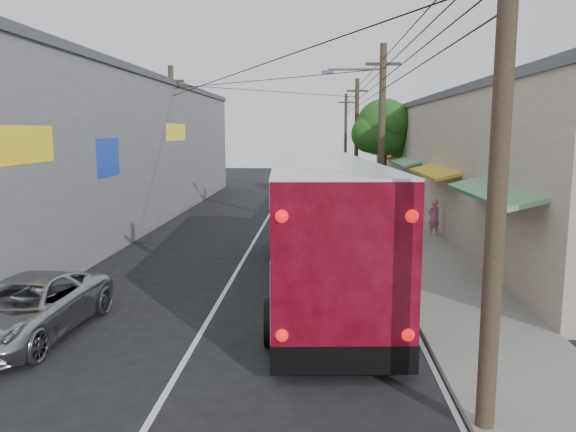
{
  "coord_description": "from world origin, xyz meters",
  "views": [
    {
      "loc": [
        2.63,
        -10.12,
        4.55
      ],
      "look_at": [
        1.68,
        7.8,
        1.83
      ],
      "focal_mm": 35.0,
      "sensor_mm": 36.0,
      "label": 1
    }
  ],
  "objects_px": {
    "parked_suv": "(345,221)",
    "pedestrian_near": "(434,217)",
    "coach_bus": "(320,222)",
    "pedestrian_far": "(402,219)",
    "parked_car_far": "(334,185)",
    "parked_car_mid": "(349,199)",
    "jeepney": "(26,308)"
  },
  "relations": [
    {
      "from": "coach_bus",
      "to": "pedestrian_far",
      "type": "bearing_deg",
      "value": 60.33
    },
    {
      "from": "coach_bus",
      "to": "parked_car_far",
      "type": "xyz_separation_m",
      "value": [
        1.09,
        23.72,
        -1.18
      ]
    },
    {
      "from": "parked_car_far",
      "to": "parked_car_mid",
      "type": "bearing_deg",
      "value": -78.93
    },
    {
      "from": "pedestrian_near",
      "to": "pedestrian_far",
      "type": "relative_size",
      "value": 0.96
    },
    {
      "from": "coach_bus",
      "to": "jeepney",
      "type": "height_order",
      "value": "coach_bus"
    },
    {
      "from": "coach_bus",
      "to": "parked_suv",
      "type": "bearing_deg",
      "value": 77.38
    },
    {
      "from": "parked_car_far",
      "to": "jeepney",
      "type": "bearing_deg",
      "value": -97.8
    },
    {
      "from": "parked_suv",
      "to": "coach_bus",
      "type": "bearing_deg",
      "value": -95.75
    },
    {
      "from": "parked_suv",
      "to": "pedestrian_far",
      "type": "xyz_separation_m",
      "value": [
        2.35,
        0.09,
        0.08
      ]
    },
    {
      "from": "coach_bus",
      "to": "parked_suv",
      "type": "relative_size",
      "value": 2.21
    },
    {
      "from": "coach_bus",
      "to": "pedestrian_near",
      "type": "xyz_separation_m",
      "value": [
        4.89,
        7.83,
        -1.03
      ]
    },
    {
      "from": "parked_suv",
      "to": "parked_car_far",
      "type": "relative_size",
      "value": 1.28
    },
    {
      "from": "parked_car_mid",
      "to": "pedestrian_near",
      "type": "relative_size",
      "value": 3.06
    },
    {
      "from": "parked_car_mid",
      "to": "pedestrian_near",
      "type": "bearing_deg",
      "value": -67.68
    },
    {
      "from": "jeepney",
      "to": "pedestrian_far",
      "type": "relative_size",
      "value": 2.9
    },
    {
      "from": "parked_suv",
      "to": "pedestrian_near",
      "type": "xyz_separation_m",
      "value": [
        3.8,
        0.85,
        0.04
      ]
    },
    {
      "from": "parked_car_mid",
      "to": "pedestrian_far",
      "type": "height_order",
      "value": "pedestrian_far"
    },
    {
      "from": "jeepney",
      "to": "parked_car_far",
      "type": "distance_m",
      "value": 29.21
    },
    {
      "from": "parked_suv",
      "to": "pedestrian_near",
      "type": "height_order",
      "value": "parked_suv"
    },
    {
      "from": "parked_suv",
      "to": "pedestrian_near",
      "type": "distance_m",
      "value": 3.89
    },
    {
      "from": "jeepney",
      "to": "pedestrian_near",
      "type": "distance_m",
      "value": 16.78
    },
    {
      "from": "pedestrian_near",
      "to": "jeepney",
      "type": "bearing_deg",
      "value": 23.07
    },
    {
      "from": "jeepney",
      "to": "parked_car_far",
      "type": "bearing_deg",
      "value": 78.3
    },
    {
      "from": "jeepney",
      "to": "parked_car_mid",
      "type": "relative_size",
      "value": 0.99
    },
    {
      "from": "jeepney",
      "to": "parked_suv",
      "type": "relative_size",
      "value": 0.8
    },
    {
      "from": "coach_bus",
      "to": "jeepney",
      "type": "relative_size",
      "value": 2.76
    },
    {
      "from": "parked_car_far",
      "to": "pedestrian_near",
      "type": "relative_size",
      "value": 2.95
    },
    {
      "from": "pedestrian_far",
      "to": "parked_car_far",
      "type": "bearing_deg",
      "value": -79.72
    },
    {
      "from": "coach_bus",
      "to": "pedestrian_near",
      "type": "relative_size",
      "value": 8.38
    },
    {
      "from": "pedestrian_near",
      "to": "parked_car_mid",
      "type": "bearing_deg",
      "value": -89.71
    },
    {
      "from": "parked_suv",
      "to": "parked_car_mid",
      "type": "bearing_deg",
      "value": 88.92
    },
    {
      "from": "coach_bus",
      "to": "parked_car_mid",
      "type": "height_order",
      "value": "coach_bus"
    }
  ]
}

